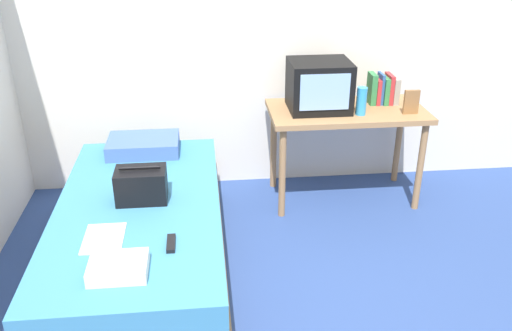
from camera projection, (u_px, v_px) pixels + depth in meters
wall_back at (272, 23)px, 4.14m from camera, size 5.20×0.10×2.60m
bed at (142, 240)px, 3.35m from camera, size 1.00×2.00×0.49m
desk at (346, 121)px, 4.09m from camera, size 1.16×0.60×0.74m
tv at (319, 86)px, 3.97m from camera, size 0.44×0.39×0.36m
water_bottle at (361, 101)px, 3.89m from camera, size 0.07×0.07×0.20m
book_row at (383, 89)px, 4.13m from camera, size 0.22×0.17×0.23m
picture_frame at (411, 102)px, 3.91m from camera, size 0.11×0.02×0.18m
pillow at (144, 145)px, 3.92m from camera, size 0.50×0.35×0.10m
handbag at (141, 185)px, 3.25m from camera, size 0.30×0.20×0.22m
magazine at (104, 238)px, 2.91m from camera, size 0.21×0.29×0.01m
remote_dark at (171, 243)px, 2.85m from camera, size 0.04×0.16×0.02m
folded_towel at (118, 267)px, 2.62m from camera, size 0.28×0.22×0.07m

